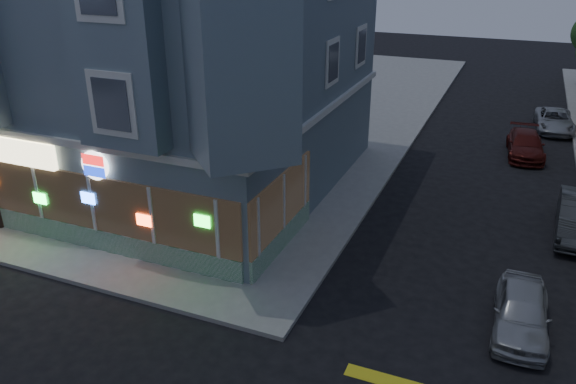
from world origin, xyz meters
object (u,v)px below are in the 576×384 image
Objects in this scene: parked_car_c at (526,145)px; parked_car_d at (554,120)px; parked_car_a at (522,312)px; traffic_signal at (210,183)px.

parked_car_d is (1.42, 5.20, -0.01)m from parked_car_c.
parked_car_a is 20.41m from parked_car_d.
parked_car_d is at bearing 85.82° from parked_car_a.
traffic_signal is at bearing -125.61° from parked_car_c.
parked_car_c is 5.39m from parked_car_d.
parked_car_c is 0.97× the size of parked_car_d.
traffic_signal is (-9.42, -0.55, 2.54)m from parked_car_a.
parked_car_c reaches higher than parked_car_d.
traffic_signal reaches higher than parked_car_a.
parked_car_c is (-0.29, 15.18, -0.02)m from parked_car_a.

